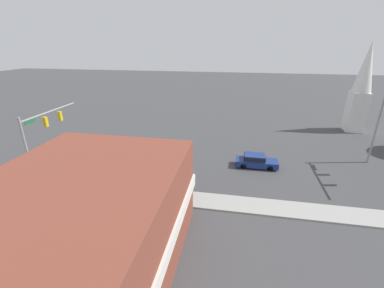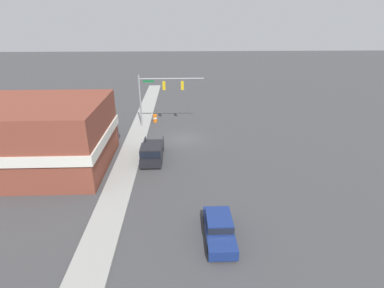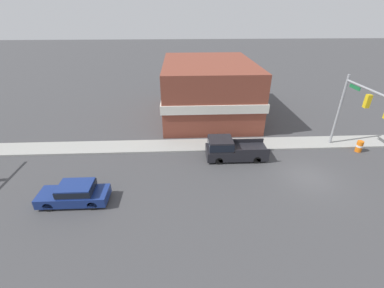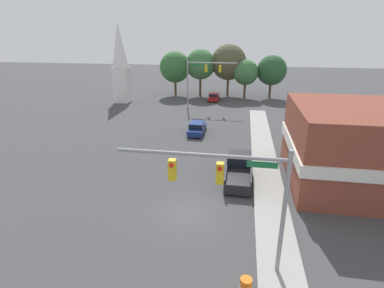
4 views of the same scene
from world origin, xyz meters
name	(u,v)px [view 2 (image 2 of 4)]	position (x,y,z in m)	size (l,w,h in m)	color
ground_plane	(184,139)	(0.00, 0.00, 0.00)	(200.00, 200.00, 0.00)	#424244
sidewalk_curb	(136,139)	(5.70, 0.00, 0.07)	(2.40, 60.00, 0.14)	#9E9E99
near_signal_assembly	(160,89)	(2.91, -4.57, 4.95)	(8.23, 0.49, 6.78)	gray
car_lead	(219,227)	(-2.06, 17.35, 0.77)	(1.77, 4.61, 1.49)	black
pickup_truck_parked	(152,152)	(3.26, 5.77, 0.95)	(2.08, 5.29, 1.95)	black
construction_barrel	(155,118)	(3.90, -6.42, 0.54)	(0.57, 0.57, 1.06)	orange
corner_brick_building	(32,136)	(14.20, 6.69, 3.17)	(13.90, 10.70, 6.37)	brown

